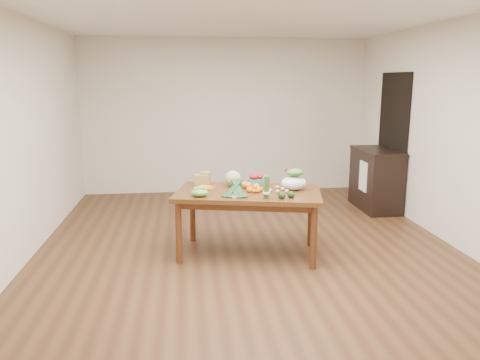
{
  "coord_description": "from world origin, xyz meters",
  "views": [
    {
      "loc": [
        -0.71,
        -5.3,
        1.99
      ],
      "look_at": [
        -0.09,
        0.0,
        0.84
      ],
      "focal_mm": 35.0,
      "sensor_mm": 36.0,
      "label": 1
    }
  ],
  "objects": [
    {
      "name": "salad_bag",
      "position": [
        0.51,
        -0.18,
        0.86
      ],
      "size": [
        0.33,
        0.28,
        0.23
      ],
      "primitive_type": null,
      "rotation": [
        0.0,
        0.0,
        -0.22
      ],
      "color": "white",
      "rests_on": "dining_table"
    },
    {
      "name": "dining_table",
      "position": [
        -0.02,
        -0.18,
        0.38
      ],
      "size": [
        1.78,
        1.24,
        0.75
      ],
      "primitive_type": "cube",
      "rotation": [
        0.0,
        0.0,
        -0.22
      ],
      "color": "#523213",
      "rests_on": "floor"
    },
    {
      "name": "kale_bunch",
      "position": [
        -0.19,
        -0.4,
        0.83
      ],
      "size": [
        0.4,
        0.46,
        0.16
      ],
      "primitive_type": null,
      "rotation": [
        0.0,
        0.0,
        -0.22
      ],
      "color": "black",
      "rests_on": "dining_table"
    },
    {
      "name": "asparagus_bundle",
      "position": [
        0.13,
        -0.53,
        0.88
      ],
      "size": [
        0.1,
        0.13,
        0.26
      ],
      "primitive_type": null,
      "rotation": [
        0.15,
        0.0,
        -0.22
      ],
      "color": "#547D39",
      "rests_on": "dining_table"
    },
    {
      "name": "orange_b",
      "position": [
        0.0,
        -0.06,
        0.79
      ],
      "size": [
        0.08,
        0.08,
        0.08
      ],
      "primitive_type": "sphere",
      "color": "orange",
      "rests_on": "dining_table"
    },
    {
      "name": "mandarin_cluster",
      "position": [
        0.05,
        -0.21,
        0.79
      ],
      "size": [
        0.22,
        0.22,
        0.08
      ],
      "primitive_type": null,
      "rotation": [
        0.0,
        0.0,
        -0.22
      ],
      "color": "#FF5B0F",
      "rests_on": "dining_table"
    },
    {
      "name": "potato_e",
      "position": [
        0.4,
        -0.31,
        0.77
      ],
      "size": [
        0.05,
        0.04,
        0.04
      ],
      "primitive_type": "ellipsoid",
      "color": "tan",
      "rests_on": "dining_table"
    },
    {
      "name": "floor",
      "position": [
        0.0,
        0.0,
        0.0
      ],
      "size": [
        6.0,
        6.0,
        0.0
      ],
      "primitive_type": "plane",
      "color": "#4F331B",
      "rests_on": "ground"
    },
    {
      "name": "potato_c",
      "position": [
        0.38,
        -0.2,
        0.77
      ],
      "size": [
        0.05,
        0.05,
        0.05
      ],
      "primitive_type": "ellipsoid",
      "color": "#DAC47D",
      "rests_on": "dining_table"
    },
    {
      "name": "room_walls",
      "position": [
        0.0,
        0.0,
        1.35
      ],
      "size": [
        5.02,
        6.02,
        2.7
      ],
      "color": "silver",
      "rests_on": "floor"
    },
    {
      "name": "cabinet",
      "position": [
        2.22,
        1.53,
        0.47
      ],
      "size": [
        0.52,
        1.02,
        0.94
      ],
      "primitive_type": "cube",
      "color": "black",
      "rests_on": "floor"
    },
    {
      "name": "dish_towel",
      "position": [
        1.96,
        1.4,
        0.55
      ],
      "size": [
        0.02,
        0.28,
        0.45
      ],
      "primitive_type": "cube",
      "color": "white",
      "rests_on": "cabinet"
    },
    {
      "name": "doorway_dark",
      "position": [
        2.48,
        1.6,
        1.05
      ],
      "size": [
        0.02,
        1.0,
        2.1
      ],
      "primitive_type": "cube",
      "color": "black",
      "rests_on": "floor"
    },
    {
      "name": "carrots",
      "position": [
        -0.48,
        0.01,
        0.76
      ],
      "size": [
        0.26,
        0.26,
        0.03
      ],
      "primitive_type": null,
      "rotation": [
        0.0,
        0.0,
        -0.22
      ],
      "color": "orange",
      "rests_on": "dining_table"
    },
    {
      "name": "potato_b",
      "position": [
        0.29,
        -0.31,
        0.77
      ],
      "size": [
        0.05,
        0.04,
        0.04
      ],
      "primitive_type": "ellipsoid",
      "color": "tan",
      "rests_on": "dining_table"
    },
    {
      "name": "orange_a",
      "position": [
        -0.04,
        -0.04,
        0.79
      ],
      "size": [
        0.08,
        0.08,
        0.08
      ],
      "primitive_type": "sphere",
      "color": "#EC560E",
      "rests_on": "dining_table"
    },
    {
      "name": "strawberry_basket_b",
      "position": [
        0.15,
        0.16,
        0.8
      ],
      "size": [
        0.13,
        0.13,
        0.1
      ],
      "primitive_type": null,
      "rotation": [
        0.0,
        0.0,
        -0.22
      ],
      "color": "#B7150C",
      "rests_on": "dining_table"
    },
    {
      "name": "avocado_b",
      "position": [
        0.4,
        -0.53,
        0.79
      ],
      "size": [
        0.1,
        0.13,
        0.07
      ],
      "primitive_type": "ellipsoid",
      "rotation": [
        0.0,
        0.0,
        0.3
      ],
      "color": "black",
      "rests_on": "dining_table"
    },
    {
      "name": "orange_c",
      "position": [
        0.08,
        -0.13,
        0.79
      ],
      "size": [
        0.08,
        0.08,
        0.08
      ],
      "primitive_type": "sphere",
      "color": "orange",
      "rests_on": "dining_table"
    },
    {
      "name": "ceiling",
      "position": [
        0.0,
        0.0,
        2.7
      ],
      "size": [
        5.0,
        6.0,
        0.02
      ],
      "primitive_type": "cube",
      "color": "white",
      "rests_on": "room_walls"
    },
    {
      "name": "avocado_a",
      "position": [
        0.29,
        -0.56,
        0.79
      ],
      "size": [
        0.1,
        0.13,
        0.07
      ],
      "primitive_type": "ellipsoid",
      "rotation": [
        0.0,
        0.0,
        0.3
      ],
      "color": "black",
      "rests_on": "dining_table"
    },
    {
      "name": "potato_d",
      "position": [
        0.33,
        -0.12,
        0.77
      ],
      "size": [
        0.05,
        0.05,
        0.05
      ],
      "primitive_type": "ellipsoid",
      "color": "tan",
      "rests_on": "dining_table"
    },
    {
      "name": "paper_bag",
      "position": [
        -0.53,
        0.19,
        0.83
      ],
      "size": [
        0.26,
        0.23,
        0.16
      ],
      "primitive_type": null,
      "rotation": [
        0.0,
        0.0,
        -0.22
      ],
      "color": "olive",
      "rests_on": "dining_table"
    },
    {
      "name": "potato_a",
      "position": [
        0.22,
        -0.26,
        0.77
      ],
      "size": [
        0.05,
        0.04,
        0.04
      ],
      "primitive_type": "ellipsoid",
      "color": "tan",
      "rests_on": "dining_table"
    },
    {
      "name": "cabbage",
      "position": [
        -0.17,
        0.08,
        0.85
      ],
      "size": [
        0.19,
        0.19,
        0.19
      ],
      "primitive_type": "sphere",
      "color": "#AECA75",
      "rests_on": "dining_table"
    },
    {
      "name": "strawberry_basket_a",
      "position": [
        0.09,
        0.12,
        0.8
      ],
      "size": [
        0.14,
        0.14,
        0.11
      ],
      "primitive_type": null,
      "rotation": [
        0.0,
        0.0,
        -0.22
      ],
      "color": "red",
      "rests_on": "dining_table"
    },
    {
      "name": "snap_pea_bag",
      "position": [
        -0.58,
        -0.37,
        0.79
      ],
      "size": [
        0.19,
        0.14,
        0.09
      ],
      "primitive_type": "ellipsoid",
      "color": "green",
      "rests_on": "dining_table"
    }
  ]
}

